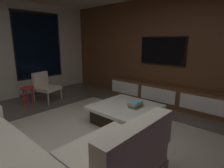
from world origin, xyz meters
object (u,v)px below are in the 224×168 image
object	(u,v)px
coffee_table	(125,114)
mounted_tv	(162,51)
media_console	(163,95)
sectional_couch	(26,166)
side_stool	(27,91)
accent_chair_near_window	(45,85)
book_stack_on_coffee_table	(135,105)

from	to	relation	value
coffee_table	mounted_tv	distance (m)	2.08
coffee_table	media_console	xyz separation A→B (m)	(1.53, -0.03, 0.06)
media_console	mounted_tv	size ratio (longest dim) A/B	2.52
sectional_couch	media_console	size ratio (longest dim) A/B	0.81
side_stool	accent_chair_near_window	bearing A→B (deg)	-3.52
side_stool	sectional_couch	bearing A→B (deg)	-113.91
accent_chair_near_window	media_console	distance (m)	3.13
accent_chair_near_window	book_stack_on_coffee_table	bearing A→B (deg)	-80.72
mounted_tv	sectional_couch	bearing A→B (deg)	-173.39
book_stack_on_coffee_table	side_stool	xyz separation A→B (m)	(-0.90, 2.68, -0.03)
accent_chair_near_window	coffee_table	bearing A→B (deg)	-81.33
accent_chair_near_window	mounted_tv	world-z (taller)	mounted_tv
mounted_tv	media_console	bearing A→B (deg)	-132.47
sectional_couch	book_stack_on_coffee_table	size ratio (longest dim) A/B	8.56
sectional_couch	media_console	world-z (taller)	sectional_couch
sectional_couch	media_console	distance (m)	3.60
sectional_couch	book_stack_on_coffee_table	world-z (taller)	sectional_couch
mounted_tv	accent_chair_near_window	bearing A→B (deg)	132.45
side_stool	media_console	world-z (taller)	media_console
media_console	mounted_tv	world-z (taller)	mounted_tv
coffee_table	mounted_tv	size ratio (longest dim) A/B	0.94
coffee_table	mounted_tv	bearing A→B (deg)	5.68
coffee_table	accent_chair_near_window	xyz separation A→B (m)	(-0.37, 2.45, 0.25)
side_stool	media_console	xyz separation A→B (m)	(2.37, -2.51, -0.12)
sectional_couch	coffee_table	distance (m)	2.08
book_stack_on_coffee_table	media_console	world-z (taller)	media_console
coffee_table	media_console	world-z (taller)	media_console
mounted_tv	book_stack_on_coffee_table	bearing A→B (deg)	-167.48
sectional_couch	side_stool	world-z (taller)	sectional_couch
coffee_table	side_stool	xyz separation A→B (m)	(-0.84, 2.48, 0.19)
sectional_couch	coffee_table	bearing A→B (deg)	7.38
book_stack_on_coffee_table	accent_chair_near_window	bearing A→B (deg)	99.28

